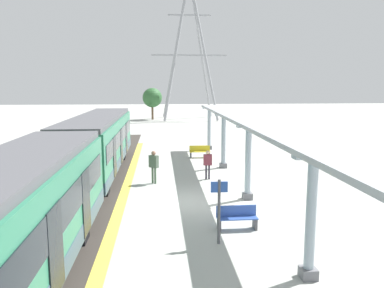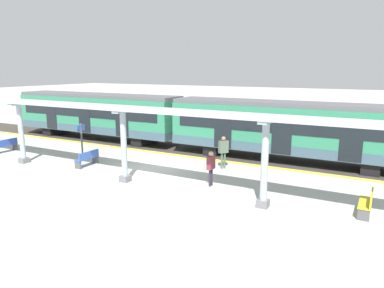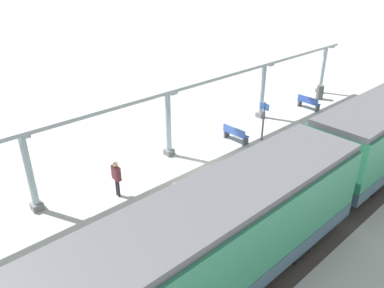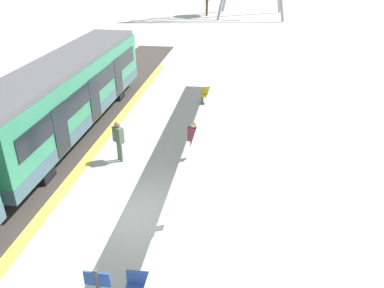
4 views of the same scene
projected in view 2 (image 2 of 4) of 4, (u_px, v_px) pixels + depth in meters
name	position (u px, v px, depth m)	size (l,w,h in m)	color
ground_plane	(154.00, 167.00, 19.72)	(176.00, 176.00, 0.00)	#A6A7A1
tactile_edge_strip	(182.00, 156.00, 22.31)	(0.46, 36.09, 0.01)	yellow
trackbed	(195.00, 150.00, 23.89)	(3.20, 48.09, 0.01)	#38332D
train_near_carriage	(97.00, 115.00, 27.50)	(2.65, 14.08, 3.48)	#2B7756
train_far_carriage	(288.00, 130.00, 20.69)	(2.65, 14.08, 3.48)	#2B7756
canopy_pillar_second	(21.00, 133.00, 20.29)	(1.10, 0.44, 3.47)	slate
canopy_pillar_third	(124.00, 146.00, 16.86)	(1.10, 0.44, 3.47)	slate
canopy_pillar_fourth	(265.00, 164.00, 13.69)	(1.10, 0.44, 3.47)	slate
canopy_beam	(119.00, 108.00, 16.58)	(1.20, 29.10, 0.16)	#A8AAB2
bench_near_end	(367.00, 203.00, 13.25)	(1.50, 0.45, 0.86)	gold
bench_mid_platform	(6.00, 145.00, 23.22)	(1.51, 0.47, 0.86)	#2B48A1
bench_far_end	(88.00, 158.00, 19.88)	(1.51, 0.46, 0.86)	#3455A8
platform_info_sign	(82.00, 138.00, 21.02)	(0.56, 0.10, 2.20)	#4C4C51
passenger_waiting_near_edge	(223.00, 149.00, 19.25)	(0.55, 0.50, 1.78)	#435C42
passenger_by_the_benches	(211.00, 165.00, 16.38)	(0.49, 0.25, 1.64)	#292431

